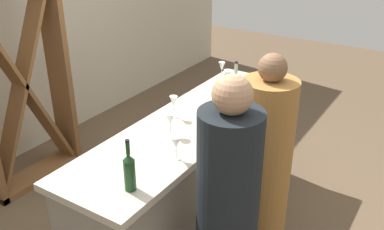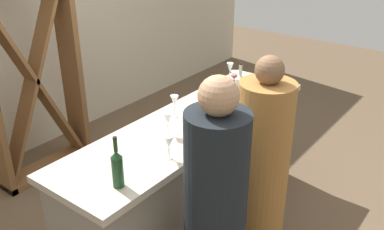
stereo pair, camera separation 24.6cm
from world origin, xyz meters
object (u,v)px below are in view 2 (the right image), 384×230
(wine_glass_near_left, at_px, (169,142))
(wine_glass_near_center, at_px, (270,77))
(wine_bottle_second_left_near_black, at_px, (232,103))
(person_center_guest, at_px, (215,215))
(person_left_guest, at_px, (261,171))
(wine_bottle_center_clear_pale, at_px, (240,87))
(wine_rack, at_px, (32,80))
(wine_glass_far_left, at_px, (234,76))
(wine_glass_near_right, at_px, (168,119))
(wine_glass_far_right, at_px, (230,68))
(wine_glass_far_center, at_px, (174,102))
(wine_bottle_leftmost_olive_green, at_px, (117,168))

(wine_glass_near_left, distance_m, wine_glass_near_center, 1.45)
(wine_bottle_second_left_near_black, relative_size, person_center_guest, 0.19)
(person_left_guest, bearing_deg, wine_bottle_second_left_near_black, -30.51)
(wine_bottle_second_left_near_black, height_order, wine_bottle_center_clear_pale, wine_bottle_center_clear_pale)
(wine_bottle_second_left_near_black, xyz_separation_m, wine_bottle_center_clear_pale, (0.30, 0.12, 0.01))
(wine_rack, distance_m, wine_glass_far_left, 1.85)
(wine_bottle_center_clear_pale, bearing_deg, wine_rack, 115.14)
(wine_glass_near_right, distance_m, wine_glass_far_right, 1.19)
(wine_glass_near_center, height_order, wine_glass_far_left, wine_glass_far_left)
(wine_bottle_center_clear_pale, height_order, wine_glass_near_right, wine_bottle_center_clear_pale)
(wine_glass_near_center, distance_m, wine_glass_near_right, 1.21)
(wine_glass_near_center, bearing_deg, wine_glass_far_right, 94.65)
(wine_glass_near_center, height_order, wine_glass_far_center, wine_glass_far_center)
(wine_bottle_leftmost_olive_green, xyz_separation_m, wine_glass_near_left, (0.42, -0.03, -0.01))
(wine_glass_far_center, xyz_separation_m, person_left_guest, (0.05, -0.75, -0.35))
(wine_bottle_leftmost_olive_green, bearing_deg, wine_glass_far_left, 9.52)
(wine_rack, distance_m, wine_glass_near_right, 1.64)
(wine_bottle_leftmost_olive_green, xyz_separation_m, wine_bottle_second_left_near_black, (1.17, -0.02, -0.01))
(wine_bottle_leftmost_olive_green, xyz_separation_m, wine_glass_far_right, (1.83, 0.42, -0.00))
(wine_bottle_center_clear_pale, height_order, wine_glass_near_left, wine_bottle_center_clear_pale)
(wine_bottle_leftmost_olive_green, xyz_separation_m, person_left_guest, (0.96, -0.42, -0.35))
(wine_bottle_leftmost_olive_green, xyz_separation_m, wine_glass_near_center, (1.86, 0.03, -0.01))
(person_left_guest, bearing_deg, wine_glass_near_center, -66.46)
(wine_rack, relative_size, person_left_guest, 1.25)
(person_center_guest, bearing_deg, wine_glass_far_center, -49.13)
(wine_bottle_second_left_near_black, relative_size, wine_glass_near_right, 1.81)
(wine_bottle_second_left_near_black, relative_size, wine_glass_near_center, 1.94)
(person_center_guest, bearing_deg, wine_rack, -20.95)
(wine_glass_near_right, relative_size, person_left_guest, 0.11)
(wine_bottle_leftmost_olive_green, distance_m, wine_glass_near_left, 0.42)
(wine_bottle_center_clear_pale, xyz_separation_m, wine_glass_far_left, (0.21, 0.18, -0.01))
(wine_rack, height_order, wine_bottle_center_clear_pale, wine_rack)
(wine_bottle_second_left_near_black, bearing_deg, wine_glass_near_right, 157.73)
(wine_glass_far_left, height_order, person_center_guest, person_center_guest)
(wine_bottle_center_clear_pale, bearing_deg, wine_bottle_second_left_near_black, -158.52)
(wine_bottle_leftmost_olive_green, bearing_deg, wine_glass_near_right, 15.85)
(person_left_guest, bearing_deg, wine_glass_far_right, -48.62)
(wine_glass_far_left, height_order, person_left_guest, person_left_guest)
(wine_bottle_leftmost_olive_green, bearing_deg, wine_bottle_second_left_near_black, -1.00)
(wine_bottle_second_left_near_black, relative_size, wine_glass_far_left, 1.87)
(wine_glass_far_right, distance_m, person_center_guest, 1.78)
(wine_bottle_second_left_near_black, distance_m, wine_glass_far_right, 0.80)
(person_center_guest, bearing_deg, wine_glass_near_center, -84.96)
(wine_glass_near_center, bearing_deg, wine_glass_near_left, -177.77)
(wine_glass_near_left, bearing_deg, wine_glass_far_right, 17.77)
(wine_rack, xyz_separation_m, wine_bottle_second_left_near_black, (0.51, -1.85, 0.08))
(wine_bottle_center_clear_pale, xyz_separation_m, wine_glass_near_center, (0.39, -0.07, -0.02))
(wine_glass_near_right, height_order, person_center_guest, person_center_guest)
(wine_bottle_leftmost_olive_green, height_order, wine_glass_far_left, wine_bottle_leftmost_olive_green)
(wine_bottle_center_clear_pale, height_order, person_left_guest, person_left_guest)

